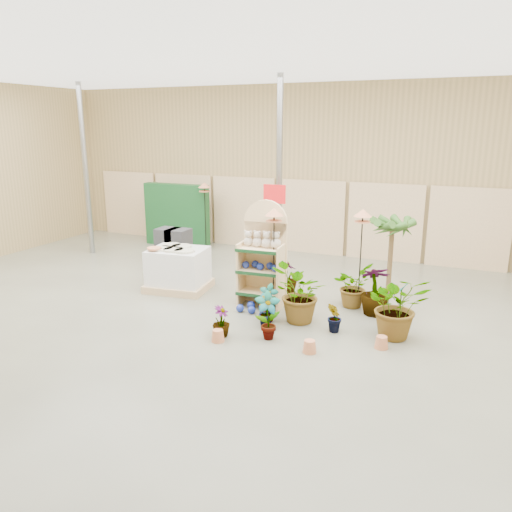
{
  "coord_description": "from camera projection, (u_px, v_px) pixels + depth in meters",
  "views": [
    {
      "loc": [
        3.97,
        -6.98,
        3.44
      ],
      "look_at": [
        0.3,
        1.5,
        1.0
      ],
      "focal_mm": 35.0,
      "sensor_mm": 36.0,
      "label": 1
    }
  ],
  "objects": [
    {
      "name": "potted_plant_7",
      "position": [
        221.0,
        321.0,
        8.3
      ],
      "size": [
        0.3,
        0.3,
        0.53
      ],
      "primitive_type": "imported",
      "rotation": [
        0.0,
        0.0,
        1.58
      ],
      "color": "#2F5B1D",
      "rests_on": "ground"
    },
    {
      "name": "charcoal_planters",
      "position": [
        174.0,
        249.0,
        12.18
      ],
      "size": [
        0.8,
        0.5,
        1.0
      ],
      "color": "#232325",
      "rests_on": "ground"
    },
    {
      "name": "display_shelf",
      "position": [
        264.0,
        258.0,
        9.66
      ],
      "size": [
        0.9,
        0.6,
        2.06
      ],
      "rotation": [
        0.0,
        0.0,
        0.08
      ],
      "color": "#E2BD86",
      "rests_on": "ground"
    },
    {
      "name": "potted_plant_0",
      "position": [
        269.0,
        303.0,
        8.92
      ],
      "size": [
        0.37,
        0.26,
        0.69
      ],
      "primitive_type": "imported",
      "rotation": [
        0.0,
        0.0,
        0.05
      ],
      "color": "#2F5B1D",
      "rests_on": "ground"
    },
    {
      "name": "bird_table_front",
      "position": [
        274.0,
        216.0,
        9.18
      ],
      "size": [
        0.34,
        0.34,
        1.96
      ],
      "color": "black",
      "rests_on": "ground"
    },
    {
      "name": "potted_plant_6",
      "position": [
        352.0,
        285.0,
        9.66
      ],
      "size": [
        0.76,
        0.84,
        0.84
      ],
      "primitive_type": "imported",
      "rotation": [
        0.0,
        0.0,
        1.43
      ],
      "color": "#2F5B1D",
      "rests_on": "ground"
    },
    {
      "name": "potted_plant_8",
      "position": [
        268.0,
        316.0,
        8.15
      ],
      "size": [
        0.51,
        0.46,
        0.81
      ],
      "primitive_type": "imported",
      "rotation": [
        0.0,
        0.0,
        0.51
      ],
      "color": "#2F5B1D",
      "rests_on": "ground"
    },
    {
      "name": "potted_plant_2",
      "position": [
        300.0,
        294.0,
        8.8
      ],
      "size": [
        0.96,
        1.07,
        1.07
      ],
      "primitive_type": "imported",
      "rotation": [
        0.0,
        0.0,
        4.58
      ],
      "color": "#2F5B1D",
      "rests_on": "ground"
    },
    {
      "name": "room",
      "position": [
        227.0,
        196.0,
        8.83
      ],
      "size": [
        15.2,
        12.1,
        4.7
      ],
      "color": "#606151",
      "rests_on": "ground"
    },
    {
      "name": "potted_plant_11",
      "position": [
        287.0,
        277.0,
        10.33
      ],
      "size": [
        0.56,
        0.56,
        0.75
      ],
      "primitive_type": "imported",
      "rotation": [
        0.0,
        0.0,
        2.69
      ],
      "color": "#2F5B1D",
      "rests_on": "ground"
    },
    {
      "name": "teddy_bears",
      "position": [
        263.0,
        241.0,
        9.47
      ],
      "size": [
        0.76,
        0.2,
        0.33
      ],
      "color": "beige",
      "rests_on": "display_shelf"
    },
    {
      "name": "bird_table_back",
      "position": [
        204.0,
        188.0,
        13.46
      ],
      "size": [
        0.34,
        0.34,
        1.93
      ],
      "color": "black",
      "rests_on": "ground"
    },
    {
      "name": "potted_plant_1",
      "position": [
        265.0,
        312.0,
        8.67
      ],
      "size": [
        0.4,
        0.4,
        0.57
      ],
      "primitive_type": "imported",
      "rotation": [
        0.0,
        0.0,
        2.38
      ],
      "color": "#2F5B1D",
      "rests_on": "ground"
    },
    {
      "name": "potted_plant_3",
      "position": [
        375.0,
        291.0,
        9.21
      ],
      "size": [
        0.7,
        0.7,
        0.94
      ],
      "primitive_type": "imported",
      "rotation": [
        0.0,
        0.0,
        3.57
      ],
      "color": "#2F5B1D",
      "rests_on": "ground"
    },
    {
      "name": "pallet_stack",
      "position": [
        178.0,
        269.0,
        10.64
      ],
      "size": [
        1.38,
        1.2,
        0.94
      ],
      "rotation": [
        0.0,
        0.0,
        0.12
      ],
      "color": "tan",
      "rests_on": "ground"
    },
    {
      "name": "potted_plant_10",
      "position": [
        397.0,
        306.0,
        8.19
      ],
      "size": [
        1.24,
        1.16,
        1.1
      ],
      "primitive_type": "imported",
      "rotation": [
        0.0,
        0.0,
        0.37
      ],
      "color": "#2F5B1D",
      "rests_on": "ground"
    },
    {
      "name": "gazing_balls_shelf",
      "position": [
        261.0,
        266.0,
        9.58
      ],
      "size": [
        0.76,
        0.26,
        0.14
      ],
      "color": "navy",
      "rests_on": "display_shelf"
    },
    {
      "name": "potted_plant_9",
      "position": [
        335.0,
        318.0,
        8.44
      ],
      "size": [
        0.34,
        0.37,
        0.54
      ],
      "primitive_type": "imported",
      "rotation": [
        0.0,
        0.0,
        5.14
      ],
      "color": "#2F5B1D",
      "rests_on": "ground"
    },
    {
      "name": "bird_table_right",
      "position": [
        363.0,
        216.0,
        9.35
      ],
      "size": [
        0.34,
        0.34,
        1.91
      ],
      "color": "black",
      "rests_on": "ground"
    },
    {
      "name": "gazing_balls_floor",
      "position": [
        254.0,
        308.0,
        9.42
      ],
      "size": [
        0.63,
        0.39,
        0.15
      ],
      "color": "navy",
      "rests_on": "ground"
    },
    {
      "name": "potted_plant_4",
      "position": [
        401.0,
        300.0,
        9.09
      ],
      "size": [
        0.31,
        0.4,
        0.69
      ],
      "primitive_type": "imported",
      "rotation": [
        0.0,
        0.0,
        4.52
      ],
      "color": "#2F5B1D",
      "rests_on": "ground"
    },
    {
      "name": "offer_sign",
      "position": [
        275.0,
        214.0,
        10.79
      ],
      "size": [
        0.5,
        0.08,
        2.2
      ],
      "color": "gray",
      "rests_on": "ground"
    },
    {
      "name": "palm",
      "position": [
        393.0,
        225.0,
        10.03
      ],
      "size": [
        0.7,
        0.7,
        1.74
      ],
      "color": "brown",
      "rests_on": "ground"
    },
    {
      "name": "trellis_stock",
      "position": [
        177.0,
        215.0,
        14.43
      ],
      "size": [
        2.0,
        0.3,
        1.8
      ],
      "primitive_type": "cube",
      "color": "#14471E",
      "rests_on": "ground"
    }
  ]
}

